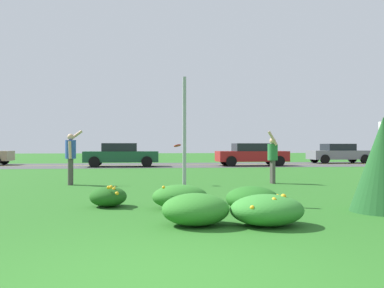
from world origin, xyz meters
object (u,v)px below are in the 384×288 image
person_thrower_blue_shirt (71,154)px  car_dark_green_center_left (121,155)px  person_catcher_green_shirt (273,156)px  sign_post_near_path (184,140)px  car_red_center_right (251,154)px  car_gray_rightmost (339,153)px  frisbee_red (177,146)px

person_thrower_blue_shirt → car_dark_green_center_left: (1.15, 12.00, -0.27)m
person_thrower_blue_shirt → person_catcher_green_shirt: size_ratio=1.01×
sign_post_near_path → car_dark_green_center_left: bearing=97.1°
car_red_center_right → car_gray_rightmost: size_ratio=1.00×
car_dark_green_center_left → car_gray_rightmost: same height
person_thrower_blue_shirt → car_red_center_right: person_thrower_blue_shirt is taller
sign_post_near_path → person_thrower_blue_shirt: bearing=124.8°
person_catcher_green_shirt → car_red_center_right: 12.65m
person_catcher_green_shirt → person_thrower_blue_shirt: bearing=177.0°
sign_post_near_path → car_red_center_right: size_ratio=0.63×
person_thrower_blue_shirt → frisbee_red: person_thrower_blue_shirt is taller
car_gray_rightmost → sign_post_near_path: bearing=-125.0°
sign_post_near_path → car_gray_rightmost: (13.95, 19.92, -0.67)m
person_catcher_green_shirt → car_dark_green_center_left: bearing=114.2°
sign_post_near_path → frisbee_red: sign_post_near_path is taller
person_thrower_blue_shirt → frisbee_red: size_ratio=7.24×
sign_post_near_path → frisbee_red: size_ratio=11.35×
car_dark_green_center_left → car_gray_rightmost: bearing=11.7°
frisbee_red → car_red_center_right: size_ratio=0.06×
car_dark_green_center_left → car_red_center_right: size_ratio=1.00×
person_catcher_green_shirt → car_dark_green_center_left: person_catcher_green_shirt is taller
car_red_center_right → car_gray_rightmost: 8.39m
car_red_center_right → sign_post_near_path: bearing=-110.6°
frisbee_red → person_thrower_blue_shirt: bearing=173.5°
frisbee_red → sign_post_near_path: bearing=-93.4°
sign_post_near_path → frisbee_red: 4.23m
person_thrower_blue_shirt → car_dark_green_center_left: size_ratio=0.40×
person_thrower_blue_shirt → person_catcher_green_shirt: (6.70, -0.35, -0.08)m
person_catcher_green_shirt → car_gray_rightmost: size_ratio=0.40×
frisbee_red → car_red_center_right: car_red_center_right is taller
sign_post_near_path → car_gray_rightmost: bearing=55.0°
sign_post_near_path → car_dark_green_center_left: size_ratio=0.63×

